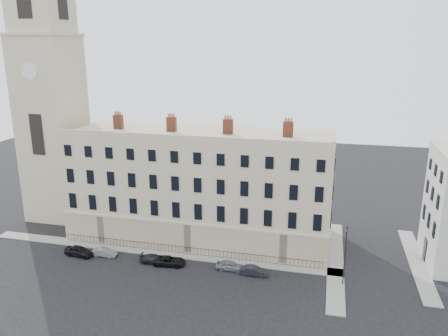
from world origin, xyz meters
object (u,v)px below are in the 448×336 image
(car_b, at_px, (105,252))
(car_c, at_px, (154,259))
(car_d, at_px, (169,261))
(streetlamp, at_px, (345,253))
(car_f, at_px, (254,271))
(car_e, at_px, (230,265))
(car_a, at_px, (79,251))

(car_b, height_order, car_c, car_c)
(car_d, xyz_separation_m, streetlamp, (20.93, 0.22, 3.47))
(car_f, bearing_deg, car_b, 89.49)
(car_d, distance_m, car_e, 7.64)
(car_a, relative_size, car_c, 1.06)
(car_c, distance_m, car_d, 2.04)
(car_e, relative_size, car_f, 1.03)
(car_a, height_order, car_f, car_a)
(car_b, height_order, streetlamp, streetlamp)
(car_a, height_order, streetlamp, streetlamp)
(car_a, bearing_deg, streetlamp, -83.03)
(car_a, height_order, car_c, car_a)
(car_b, xyz_separation_m, car_e, (16.67, 0.32, 0.05))
(car_a, bearing_deg, car_b, -72.41)
(car_a, distance_m, streetlamp, 33.43)
(streetlamp, bearing_deg, car_d, 172.32)
(car_a, height_order, car_e, car_a)
(car_e, bearing_deg, car_f, -99.43)
(car_d, height_order, car_f, car_d)
(car_e, bearing_deg, car_a, 93.44)
(car_a, relative_size, car_d, 0.97)
(streetlamp, bearing_deg, car_b, 171.63)
(car_e, relative_size, streetlamp, 0.47)
(car_f, height_order, streetlamp, streetlamp)
(car_b, xyz_separation_m, car_f, (19.72, -0.21, 0.01))
(car_a, xyz_separation_m, car_c, (10.29, 0.49, -0.13))
(car_a, xyz_separation_m, streetlamp, (33.26, 0.63, 3.36))
(car_b, distance_m, car_c, 7.03)
(car_e, bearing_deg, streetlamp, -91.03)
(car_b, bearing_deg, car_c, -90.21)
(car_b, bearing_deg, car_a, 103.02)
(car_f, bearing_deg, car_e, 80.11)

